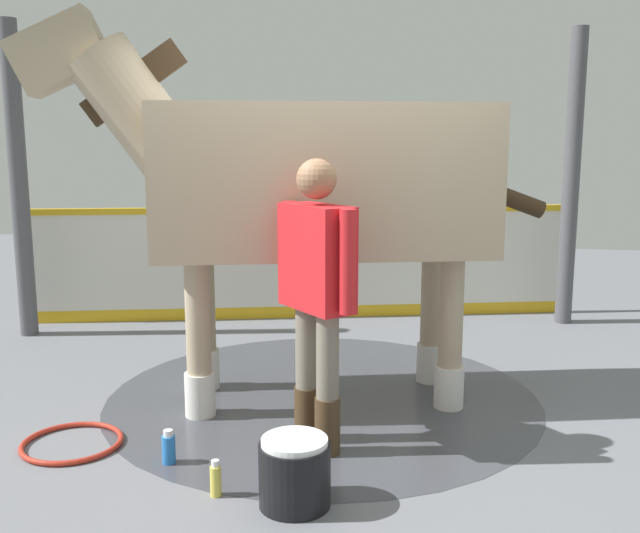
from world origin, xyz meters
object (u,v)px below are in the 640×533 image
at_px(wash_bucket, 295,472).
at_px(bottle_shampoo, 216,480).
at_px(bottle_spray, 169,448).
at_px(handler, 317,285).
at_px(horse, 306,183).
at_px(hose_coil, 72,443).

relative_size(wash_bucket, bottle_shampoo, 1.85).
height_order(wash_bucket, bottle_spray, wash_bucket).
height_order(handler, bottle_spray, handler).
bearing_deg(bottle_spray, handler, 115.35).
bearing_deg(handler, horse, 61.05).
distance_m(horse, hose_coil, 2.19).
xyz_separation_m(bottle_shampoo, bottle_spray, (-0.31, -0.38, 0.00)).
bearing_deg(hose_coil, handler, 99.77).
height_order(wash_bucket, hose_coil, wash_bucket).
xyz_separation_m(horse, bottle_spray, (1.16, -0.56, -1.42)).
xyz_separation_m(wash_bucket, bottle_shampoo, (-0.02, -0.42, -0.08)).
xyz_separation_m(handler, bottle_spray, (0.37, -0.78, -0.89)).
relative_size(horse, bottle_spray, 17.60).
bearing_deg(bottle_shampoo, wash_bucket, 87.68).
distance_m(handler, hose_coil, 1.75).
bearing_deg(bottle_shampoo, bottle_spray, -129.54).
relative_size(handler, hose_coil, 2.84).
distance_m(bottle_shampoo, hose_coil, 1.13).
height_order(wash_bucket, bottle_shampoo, wash_bucket).
relative_size(horse, wash_bucket, 9.66).
xyz_separation_m(bottle_shampoo, hose_coil, (-0.43, -1.04, -0.07)).
relative_size(handler, bottle_shampoo, 8.72).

